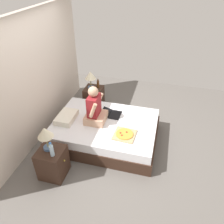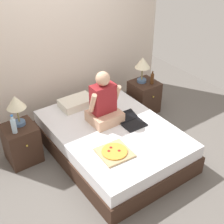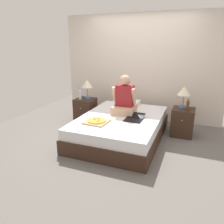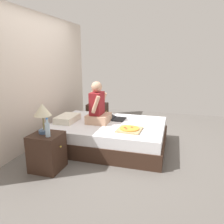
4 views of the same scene
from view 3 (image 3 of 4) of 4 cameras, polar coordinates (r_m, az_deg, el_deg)
The scene contains 13 objects.
ground_plane at distance 4.44m, azimuth 2.29°, elevation -6.82°, with size 5.89×5.89×0.00m, color #66605B.
wall_back at distance 5.44m, azimuth 7.54°, elevation 11.30°, with size 3.89×0.12×2.50m, color beige.
bed at distance 4.35m, azimuth 2.33°, elevation -4.09°, with size 1.54×2.14×0.46m.
nightstand_left at distance 5.30m, azimuth -6.94°, elevation 0.48°, with size 0.44×0.47×0.57m.
lamp_on_left_nightstand at distance 5.18m, azimuth -6.53°, elevation 7.04°, with size 0.26×0.26×0.45m.
water_bottle at distance 5.16m, azimuth -8.35°, elevation 4.49°, with size 0.07×0.07×0.28m.
nightstand_right at distance 4.71m, azimuth 17.93°, elevation -2.50°, with size 0.44×0.47×0.57m.
lamp_on_right_nightstand at distance 4.60m, azimuth 18.32°, elevation 4.91°, with size 0.26×0.26×0.45m.
beer_bottle at distance 4.50m, azimuth 19.17°, elevation 1.53°, with size 0.06×0.06×0.23m.
pillow at distance 5.00m, azimuth 4.08°, elevation 2.35°, with size 0.52×0.34×0.12m, color silver.
person_seated at distance 4.37m, azimuth 3.24°, elevation 3.20°, with size 0.47×0.40×0.78m.
laptop at distance 4.11m, azimuth 5.82°, elevation -1.71°, with size 0.33×0.42×0.07m.
pizza_box at distance 3.96m, azimuth -4.02°, elevation -2.47°, with size 0.42×0.42×0.05m.
Camera 3 is at (1.32, -3.82, 1.84)m, focal length 35.00 mm.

